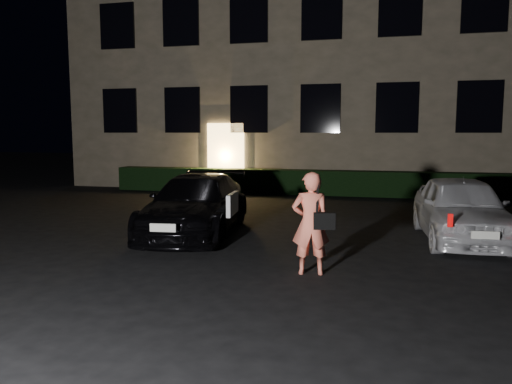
# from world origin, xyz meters

# --- Properties ---
(ground) EXTENTS (80.00, 80.00, 0.00)m
(ground) POSITION_xyz_m (0.00, 0.00, 0.00)
(ground) COLOR black
(ground) RESTS_ON ground
(building) EXTENTS (20.00, 8.11, 12.00)m
(building) POSITION_xyz_m (-0.00, 14.99, 6.00)
(building) COLOR brown
(building) RESTS_ON ground
(hedge) EXTENTS (15.00, 0.70, 0.85)m
(hedge) POSITION_xyz_m (0.00, 10.50, 0.42)
(hedge) COLOR black
(hedge) RESTS_ON ground
(sedan) EXTENTS (2.21, 4.49, 1.25)m
(sedan) POSITION_xyz_m (-1.72, 3.10, 0.62)
(sedan) COLOR black
(sedan) RESTS_ON ground
(hatch) EXTENTS (1.75, 3.91, 1.31)m
(hatch) POSITION_xyz_m (3.68, 3.68, 0.65)
(hatch) COLOR silver
(hatch) RESTS_ON ground
(man) EXTENTS (0.70, 0.48, 1.58)m
(man) POSITION_xyz_m (1.09, 0.58, 0.79)
(man) COLOR #FF7A5F
(man) RESTS_ON ground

